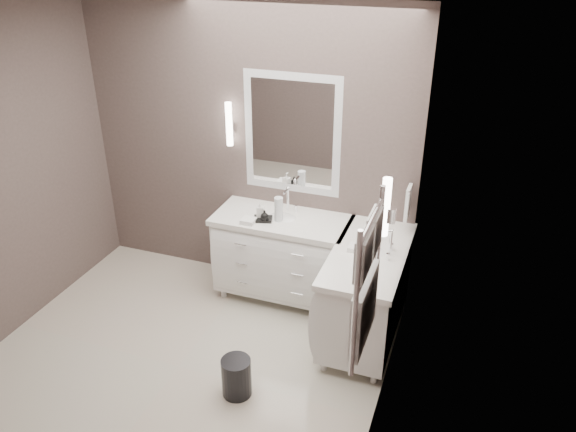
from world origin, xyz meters
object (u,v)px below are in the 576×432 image
(vanity_right, at_px, (367,289))
(towel_ladder, at_px, (366,288))
(vanity_back, at_px, (282,252))
(waste_bin, at_px, (236,377))

(vanity_right, xyz_separation_m, towel_ladder, (0.23, -1.30, 0.91))
(vanity_right, height_order, towel_ladder, towel_ladder)
(vanity_back, bearing_deg, vanity_right, -20.38)
(vanity_back, relative_size, towel_ladder, 1.38)
(vanity_right, distance_m, towel_ladder, 1.60)
(vanity_right, bearing_deg, vanity_back, 159.62)
(towel_ladder, bearing_deg, vanity_back, 124.10)
(vanity_back, xyz_separation_m, towel_ladder, (1.10, -1.63, 0.91))
(vanity_right, xyz_separation_m, waste_bin, (-0.76, -1.00, -0.33))
(vanity_back, relative_size, vanity_right, 1.00)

